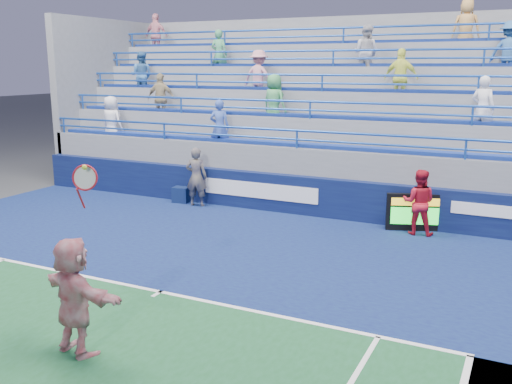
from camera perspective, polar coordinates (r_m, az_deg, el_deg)
The scene contains 8 objects.
ground at distance 10.91m, azimuth -9.55°, elevation -9.92°, with size 120.00×120.00×0.00m, color #333538.
sponsor_wall at distance 16.22m, azimuth 3.77°, elevation -0.25°, with size 18.00×0.32×1.10m.
bleacher_stand at distance 19.54m, azimuth 8.00°, elevation 4.81°, with size 18.00×5.60×6.13m.
serve_speed_board at distance 15.04m, azimuth 15.53°, elevation -1.97°, with size 1.37×0.62×0.97m.
judge_chair at distance 17.73m, azimuth -7.37°, elevation -0.12°, with size 0.55×0.55×0.87m.
tennis_player at distance 8.74m, azimuth -17.71°, elevation -9.89°, with size 1.72×0.87×2.85m.
line_judge at distance 17.05m, azimuth -5.98°, elevation 1.50°, with size 0.65×0.43×1.78m, color #15173B.
ball_girl at distance 14.67m, azimuth 15.97°, elevation -1.00°, with size 0.80×0.62×1.65m, color #B11426.
Camera 1 is at (5.96, -8.15, 4.14)m, focal length 40.00 mm.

